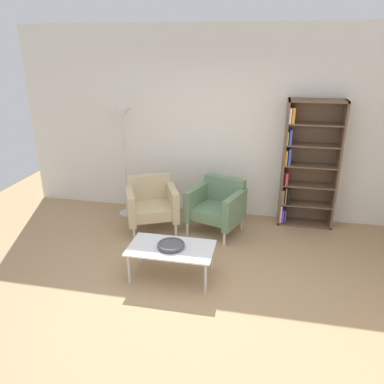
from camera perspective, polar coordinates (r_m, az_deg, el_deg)
name	(u,v)px	position (r m, az deg, el deg)	size (l,w,h in m)	color
ground_plane	(186,302)	(4.25, -0.85, -16.31)	(8.32, 8.32, 0.00)	tan
plaster_back_panel	(220,125)	(5.90, 4.28, 10.15)	(6.40, 0.12, 2.90)	silver
bookshelf_tall	(306,165)	(5.81, 16.96, 3.88)	(0.80, 0.30, 1.90)	brown
coffee_table_low	(171,250)	(4.45, -3.18, -8.74)	(1.00, 0.56, 0.40)	silver
decorative_bowl	(171,245)	(4.41, -3.20, -7.99)	(0.32, 0.32, 0.05)	#4C4C51
armchair_corner_red	(217,205)	(5.51, 3.87, -1.97)	(0.89, 0.85, 0.78)	slate
armchair_near_window	(151,203)	(5.60, -6.24, -1.66)	(0.91, 0.88, 0.78)	#C6B289
floor_lamp_torchiere	(122,127)	(5.85, -10.54, 9.75)	(0.32, 0.32, 1.74)	silver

